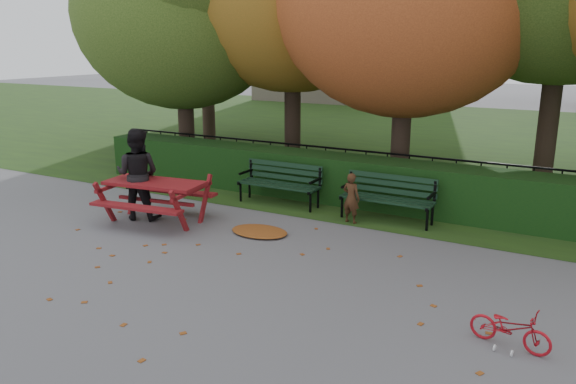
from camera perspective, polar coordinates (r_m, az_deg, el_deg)
The scene contains 12 objects.
ground at distance 8.49m, azimuth -5.48°, elevation -8.43°, with size 90.00×90.00×0.00m, color slate.
grass_strip at distance 21.16m, azimuth 16.42°, elevation 5.19°, with size 90.00×90.00×0.00m, color #1F3716.
hedge at distance 12.12m, azimuth 6.49°, elevation 1.19°, with size 13.00×0.90×1.00m, color black.
iron_fence at distance 12.84m, azimuth 7.87°, elevation 2.08°, with size 14.00×0.04×1.02m.
bench_left at distance 11.97m, azimuth -0.74°, elevation 1.21°, with size 1.80×0.57×0.88m.
bench_right at distance 11.02m, azimuth 10.18°, elevation -0.24°, with size 1.80×0.57×0.88m.
picnic_table at distance 11.02m, azimuth -13.35°, elevation 0.16°, with size 2.07×1.75×0.92m.
leaf_pile at distance 10.25m, azimuth -2.92°, elevation -4.01°, with size 1.09×0.75×0.08m, color brown.
leaf_scatter at distance 8.72m, azimuth -4.36°, elevation -7.73°, with size 9.00×5.70×0.01m, color brown, non-canonical shape.
child at distance 10.77m, azimuth 6.44°, elevation -0.62°, with size 0.36×0.23×0.98m, color #3E2414.
adult at distance 11.26m, azimuth -15.03°, elevation 1.76°, with size 0.87×0.68×1.79m, color black.
bicycle at distance 6.99m, azimuth 21.65°, elevation -12.70°, with size 0.32×0.91×0.48m, color #AD101A.
Camera 1 is at (4.45, -6.41, 3.36)m, focal length 35.00 mm.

